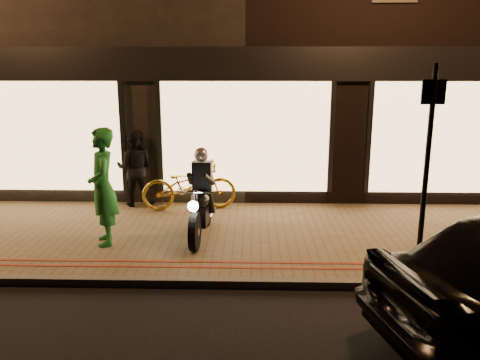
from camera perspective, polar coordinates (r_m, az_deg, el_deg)
name	(u,v)px	position (r m, az deg, el deg)	size (l,w,h in m)	color
ground	(240,289)	(6.80, 0.02, -13.11)	(90.00, 90.00, 0.00)	black
sidewalk	(243,236)	(8.62, 0.38, -6.86)	(50.00, 4.00, 0.12)	#726246
kerb_stone	(240,283)	(6.82, 0.03, -12.47)	(50.00, 0.14, 0.12)	#59544C
red_kerb_lines	(241,265)	(7.25, 0.14, -10.31)	(50.00, 0.26, 0.01)	maroon
building_row	(248,30)	(15.14, 0.99, 17.84)	(48.00, 10.11, 8.50)	black
motorcycle	(201,203)	(8.30, -4.76, -2.79)	(0.60, 1.94, 1.59)	black
sign_post	(428,156)	(7.37, 21.91, 2.72)	(0.35, 0.09, 3.00)	black
bicycle_gold	(189,186)	(9.96, -6.20, -0.67)	(0.69, 1.98, 1.04)	gold
person_green	(103,187)	(8.16, -16.39, -0.81)	(0.73, 0.48, 1.99)	#217B2D
person_dark	(135,168)	(10.41, -12.68, 1.41)	(0.81, 0.63, 1.66)	black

